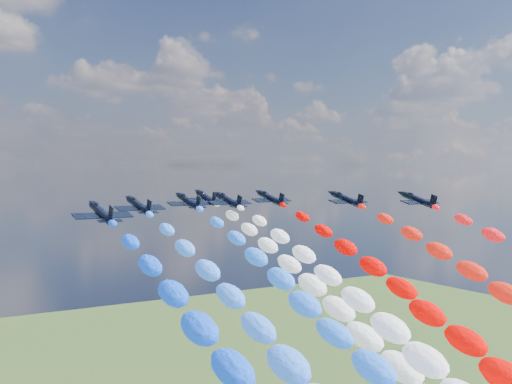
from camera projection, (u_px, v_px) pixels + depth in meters
jet_0 at (101, 213)px, 100.73m from camera, size 8.90×12.21×5.49m
jet_1 at (139, 206)px, 118.34m from camera, size 9.45×12.60×5.49m
jet_2 at (189, 201)px, 132.33m from camera, size 9.10×12.35×5.49m
trail_2 at (353, 369)px, 90.03m from camera, size 5.46×97.07×43.87m
jet_3 at (228, 200)px, 135.63m from camera, size 9.28×12.48×5.49m
trail_3 at (405, 362)px, 93.33m from camera, size 5.46×97.07×43.87m
jet_4 at (206, 197)px, 148.47m from camera, size 9.33×12.52×5.49m
trail_4 at (352, 338)px, 106.17m from camera, size 5.46×97.07×43.87m
jet_5 at (270, 198)px, 145.41m from camera, size 9.28×12.48×5.49m
trail_5 at (447, 343)px, 103.12m from camera, size 5.46×97.07×43.87m
jet_6 at (346, 199)px, 140.24m from camera, size 9.60×12.71×5.49m
jet_7 at (418, 200)px, 137.83m from camera, size 9.12×12.37×5.49m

